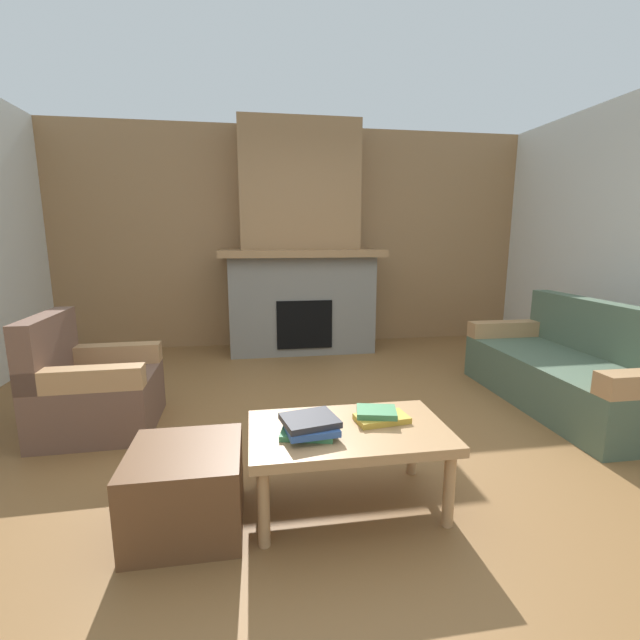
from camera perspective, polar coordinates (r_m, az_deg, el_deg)
ground at (r=3.02m, az=3.48°, el=-16.23°), size 9.00×9.00×0.00m
wall_back_wood_panel at (r=5.66m, az=-3.09°, el=10.61°), size 6.00×0.12×2.70m
fireplace at (r=5.29m, az=-2.63°, el=8.58°), size 1.90×0.82×2.70m
couch at (r=4.15m, az=30.28°, el=-5.88°), size 0.85×1.81×0.85m
armchair at (r=3.56m, az=-27.76°, el=-8.15°), size 0.78×0.78×0.85m
coffee_table at (r=2.28m, az=3.77°, el=-15.19°), size 1.00×0.60×0.43m
ottoman at (r=2.30m, az=-17.19°, el=-20.45°), size 0.52×0.52×0.40m
book_stack_near_edge at (r=2.16m, az=-1.37°, el=-13.81°), size 0.30×0.27×0.09m
book_stack_center at (r=2.34m, az=7.83°, el=-12.37°), size 0.29×0.21×0.06m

